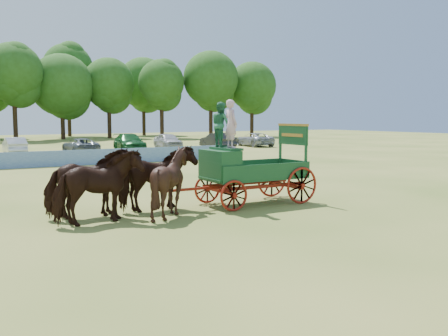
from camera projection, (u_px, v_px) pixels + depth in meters
ground at (182, 210)px, 17.57m from camera, size 160.00×160.00×0.00m
horse_lead_left at (98, 187)px, 15.13m from camera, size 2.83×1.59×2.27m
horse_lead_right at (88, 183)px, 16.07m from camera, size 2.69×1.24×2.27m
horse_wheel_left at (170, 182)px, 16.35m from camera, size 2.07×1.84×2.27m
horse_wheel_right at (157, 178)px, 17.29m from camera, size 2.79×1.49×2.27m
farm_dray at (237, 159)px, 18.27m from camera, size 6.00×2.00×3.86m
sponsor_banner at (47, 159)px, 32.41m from camera, size 26.00×0.08×1.05m
parked_cars at (41, 145)px, 43.71m from camera, size 51.81×7.52×1.62m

